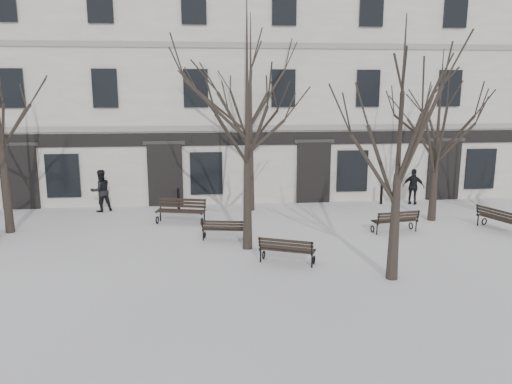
{
  "coord_description": "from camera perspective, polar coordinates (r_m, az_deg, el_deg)",
  "views": [
    {
      "loc": [
        -1.63,
        -15.18,
        5.35
      ],
      "look_at": [
        0.23,
        3.0,
        1.58
      ],
      "focal_mm": 35.0,
      "sensor_mm": 36.0,
      "label": 1
    }
  ],
  "objects": [
    {
      "name": "ground",
      "position": [
        16.18,
        0.27,
        -7.66
      ],
      "size": [
        100.0,
        100.0,
        0.0
      ],
      "primitive_type": "plane",
      "color": "white",
      "rests_on": "ground"
    },
    {
      "name": "bench_2",
      "position": [
        15.63,
        3.55,
        -6.55
      ],
      "size": [
        1.81,
        1.24,
        0.87
      ],
      "rotation": [
        0.0,
        0.0,
        2.74
      ],
      "color": "black",
      "rests_on": "ground"
    },
    {
      "name": "bollard_b",
      "position": [
        24.34,
        14.15,
        0.03
      ],
      "size": [
        0.14,
        0.14,
        1.12
      ],
      "color": "black",
      "rests_on": "ground"
    },
    {
      "name": "bench_5",
      "position": [
        21.29,
        26.01,
        -2.74
      ],
      "size": [
        1.19,
        1.9,
        0.91
      ],
      "rotation": [
        0.0,
        0.0,
        1.9
      ],
      "color": "black",
      "rests_on": "ground"
    },
    {
      "name": "pedestrian_c",
      "position": [
        24.84,
        17.44,
        -1.34
      ],
      "size": [
        1.06,
        0.88,
        1.69
      ],
      "primitive_type": "imported",
      "rotation": [
        0.0,
        0.0,
        2.57
      ],
      "color": "black",
      "rests_on": "ground"
    },
    {
      "name": "bench_4",
      "position": [
        19.67,
        15.66,
        -3.13
      ],
      "size": [
        1.82,
        0.9,
        0.88
      ],
      "rotation": [
        0.0,
        0.0,
        3.3
      ],
      "color": "black",
      "rests_on": "ground"
    },
    {
      "name": "pedestrian_b",
      "position": [
        23.36,
        -17.17,
        -2.12
      ],
      "size": [
        1.15,
        1.08,
        1.88
      ],
      "primitive_type": "imported",
      "rotation": [
        0.0,
        0.0,
        3.68
      ],
      "color": "black",
      "rests_on": "ground"
    },
    {
      "name": "bollard_a",
      "position": [
        22.17,
        -8.84,
        -0.87
      ],
      "size": [
        0.14,
        0.14,
        1.12
      ],
      "color": "black",
      "rests_on": "ground"
    },
    {
      "name": "tree_5",
      "position": [
        21.93,
        -0.62,
        11.58
      ],
      "size": [
        5.96,
        5.96,
        8.51
      ],
      "color": "black",
      "rests_on": "ground"
    },
    {
      "name": "bench_3",
      "position": [
        20.51,
        -8.55,
        -2.05
      ],
      "size": [
        2.07,
        1.17,
        0.99
      ],
      "rotation": [
        0.0,
        0.0,
        -0.25
      ],
      "color": "black",
      "rests_on": "ground"
    },
    {
      "name": "bench_1",
      "position": [
        18.01,
        -3.64,
        -4.21
      ],
      "size": [
        1.65,
        0.84,
        0.8
      ],
      "rotation": [
        0.0,
        0.0,
        2.97
      ],
      "color": "black",
      "rests_on": "ground"
    },
    {
      "name": "tree_2",
      "position": [
        14.15,
        16.2,
        7.95
      ],
      "size": [
        5.1,
        5.1,
        7.28
      ],
      "color": "black",
      "rests_on": "ground"
    },
    {
      "name": "tree_6",
      "position": [
        21.45,
        20.18,
        8.15
      ],
      "size": [
        4.82,
        4.82,
        6.89
      ],
      "color": "black",
      "rests_on": "ground"
    },
    {
      "name": "building",
      "position": [
        28.19,
        -2.58,
        11.97
      ],
      "size": [
        40.4,
        10.2,
        11.4
      ],
      "color": "silver",
      "rests_on": "ground"
    },
    {
      "name": "tree_1",
      "position": [
        16.36,
        -1.03,
        10.87
      ],
      "size": [
        5.74,
        5.74,
        8.2
      ],
      "color": "black",
      "rests_on": "ground"
    }
  ]
}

